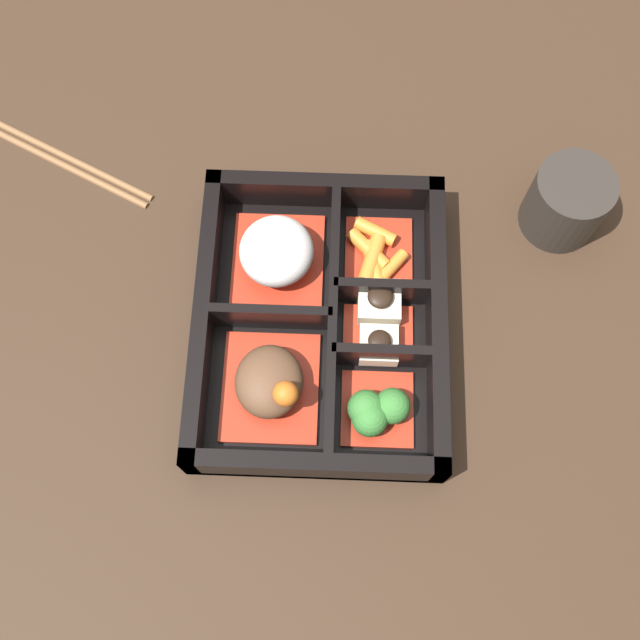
# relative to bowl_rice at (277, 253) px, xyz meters

# --- Properties ---
(ground_plane) EXTENTS (3.00, 3.00, 0.00)m
(ground_plane) POSITION_rel_bowl_rice_xyz_m (-0.06, -0.04, -0.03)
(ground_plane) COLOR #382619
(bento_base) EXTENTS (0.27, 0.22, 0.01)m
(bento_base) POSITION_rel_bowl_rice_xyz_m (-0.06, -0.04, -0.03)
(bento_base) COLOR black
(bento_base) RESTS_ON ground_plane
(bento_rim) EXTENTS (0.27, 0.22, 0.05)m
(bento_rim) POSITION_rel_bowl_rice_xyz_m (-0.06, -0.04, -0.01)
(bento_rim) COLOR black
(bento_rim) RESTS_ON ground_plane
(bowl_stew) EXTENTS (0.10, 0.08, 0.05)m
(bowl_stew) POSITION_rel_bowl_rice_xyz_m (-0.12, -0.00, -0.00)
(bowl_stew) COLOR #B22D19
(bowl_stew) RESTS_ON bento_base
(bowl_rice) EXTENTS (0.10, 0.08, 0.05)m
(bowl_rice) POSITION_rel_bowl_rice_xyz_m (0.00, 0.00, 0.00)
(bowl_rice) COLOR #B22D19
(bowl_rice) RESTS_ON bento_base
(bowl_greens) EXTENTS (0.07, 0.06, 0.04)m
(bowl_greens) POSITION_rel_bowl_rice_xyz_m (-0.14, -0.09, -0.01)
(bowl_greens) COLOR #B22D19
(bowl_greens) RESTS_ON bento_base
(bowl_tofu) EXTENTS (0.07, 0.06, 0.03)m
(bowl_tofu) POSITION_rel_bowl_rice_xyz_m (-0.06, -0.09, -0.01)
(bowl_tofu) COLOR #B22D19
(bowl_tofu) RESTS_ON bento_base
(bowl_carrots) EXTENTS (0.07, 0.06, 0.02)m
(bowl_carrots) POSITION_rel_bowl_rice_xyz_m (0.01, -0.09, -0.02)
(bowl_carrots) COLOR #B22D19
(bowl_carrots) RESTS_ON bento_base
(tea_cup) EXTENTS (0.07, 0.07, 0.07)m
(tea_cup) POSITION_rel_bowl_rice_xyz_m (0.06, -0.26, 0.00)
(tea_cup) COLOR #2D2823
(tea_cup) RESTS_ON ground_plane
(chopsticks) EXTENTS (0.11, 0.21, 0.01)m
(chopsticks) POSITION_rel_bowl_rice_xyz_m (0.11, 0.23, -0.03)
(chopsticks) COLOR brown
(chopsticks) RESTS_ON ground_plane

